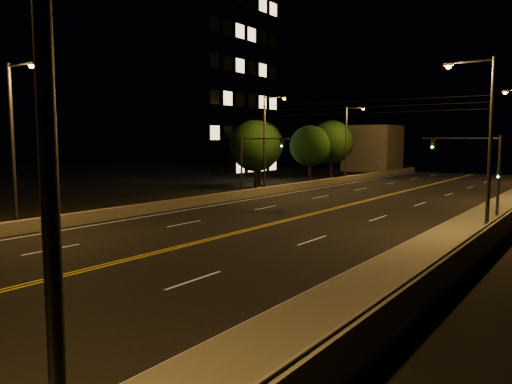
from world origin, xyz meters
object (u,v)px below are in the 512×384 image
Objects in this scene: streetlight_4 at (15,136)px; tree_1 at (259,145)px; tree_0 at (256,146)px; building_tower at (174,59)px; streetlight_1 at (485,136)px; traffic_signal_right at (481,165)px; traffic_signal_left at (251,159)px; streetlight_6 at (348,139)px; tree_2 at (310,146)px; streetlight_0 at (32,119)px; streetlight_5 at (267,138)px; tree_3 at (332,142)px.

tree_1 is at bearing 100.71° from streetlight_4.
building_tower is at bearing 158.78° from tree_0.
traffic_signal_right is at bearing 101.62° from streetlight_1.
tree_1 is (15.95, -2.85, -11.45)m from building_tower.
traffic_signal_left is 13.84m from tree_1.
streetlight_1 is 29.24m from tree_0.
traffic_signal_right is at bearing -24.30° from tree_1.
streetlight_6 reaches higher than traffic_signal_left.
streetlight_4 is at bearing -83.68° from tree_2.
streetlight_6 is 25.73m from building_tower.
tree_0 is 1.03× the size of tree_2.
tree_2 is (-5.78, 20.96, 0.93)m from traffic_signal_left.
streetlight_4 reaches higher than traffic_signal_right.
streetlight_0 is 1.00× the size of streetlight_1.
tree_2 is at bearing 139.38° from traffic_signal_right.
streetlight_4 is at bearing -149.31° from streetlight_1.
streetlight_0 and streetlight_1 have the same top height.
tree_0 reaches higher than tree_2.
streetlight_1 is at bearing -29.22° from streetlight_5.
streetlight_1 is 1.00× the size of streetlight_5.
streetlight_5 reaches higher than traffic_signal_right.
traffic_signal_left is (-20.26, 7.76, -1.84)m from streetlight_1.
streetlight_1 is at bearing 30.69° from streetlight_4.
building_tower is 4.71× the size of tree_2.
tree_1 is at bearing -119.70° from streetlight_6.
traffic_signal_right is at bearing -19.17° from building_tower.
tree_2 is at bearing -97.05° from tree_3.
streetlight_4 reaches higher than tree_3.
streetlight_6 is 1.19× the size of tree_3.
traffic_signal_right is 18.66m from traffic_signal_left.
tree_3 is (0.61, 4.90, 0.48)m from tree_2.
building_tower is (-22.04, 35.06, 10.74)m from streetlight_4.
streetlight_0 is 1.28× the size of tree_0.
building_tower is at bearing 152.82° from streetlight_1.
streetlight_0 is at bearing -66.36° from tree_3.
streetlight_5 is 1.70× the size of traffic_signal_right.
tree_3 is (-3.98, 3.48, -0.42)m from streetlight_6.
streetlight_5 is 4.81m from tree_0.
streetlight_0 reaches higher than tree_0.
streetlight_0 is at bearing -28.70° from streetlight_4.
streetlight_4 is 1.28× the size of tree_0.
tree_0 is (-3.55, 3.15, -0.79)m from streetlight_5.
tree_0 is (-23.40, 7.39, 1.05)m from traffic_signal_right.
building_tower is 19.84m from tree_1.
streetlight_6 is at bearing 90.00° from streetlight_4.
streetlight_4 is 42.88m from streetlight_6.
streetlight_5 is at bearing -50.84° from tree_1.
traffic_signal_right is (-1.60, 32.24, -1.84)m from streetlight_0.
streetlight_4 is at bearing 151.30° from streetlight_0.
streetlight_4 is 46.53m from tree_3.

